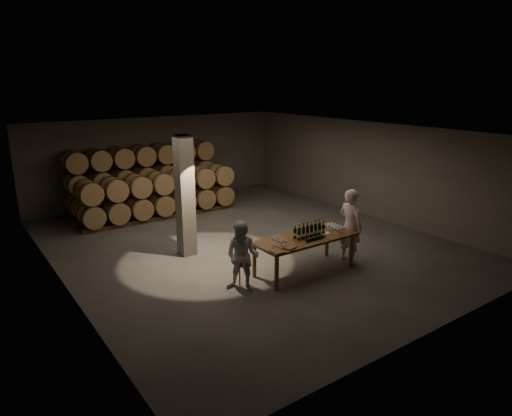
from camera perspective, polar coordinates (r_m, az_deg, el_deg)
room at (r=12.05m, az=-8.87°, el=1.42°), size 12.00×12.00×12.00m
tasting_table at (r=11.09m, az=6.08°, el=-4.09°), size 2.60×1.10×0.90m
barrel_stack_back at (r=16.94m, az=-13.90°, el=3.91°), size 5.48×0.95×2.31m
barrel_stack_front at (r=15.75m, az=-11.91°, el=1.77°), size 5.48×0.95×1.57m
bottle_cluster at (r=11.07m, az=6.69°, el=-2.90°), size 0.87×0.24×0.34m
lying_bottles at (r=10.85m, az=7.38°, el=-3.78°), size 0.62×0.08×0.08m
glass_cluster_left at (r=10.43m, az=2.92°, el=-4.06°), size 0.19×0.41×0.16m
glass_cluster_right at (r=11.50m, az=9.82°, el=-2.33°), size 0.30×0.52×0.17m
plate at (r=11.35m, az=8.51°, el=-3.11°), size 0.28×0.28×0.02m
notebook_near at (r=10.29m, az=4.23°, el=-4.94°), size 0.33×0.29×0.03m
notebook_corner at (r=10.06m, az=2.64°, el=-5.44°), size 0.23×0.29×0.02m
pen at (r=10.30m, az=4.54°, el=-4.99°), size 0.14×0.05×0.01m
stool at (r=10.41m, az=-1.46°, el=-7.46°), size 0.32×0.32×0.54m
person_man at (r=11.83m, az=11.71°, el=-2.20°), size 0.49×0.72×1.93m
person_woman at (r=10.09m, az=-1.70°, el=-6.05°), size 0.96×0.98×1.60m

